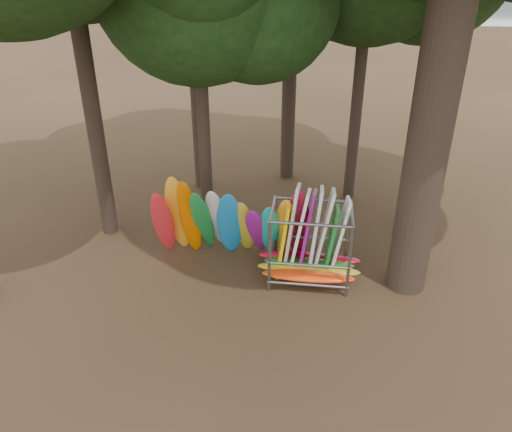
# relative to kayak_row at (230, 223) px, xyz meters

# --- Properties ---
(ground) EXTENTS (120.00, 120.00, 0.00)m
(ground) POSITION_rel_kayak_row_xyz_m (0.80, -1.15, -1.28)
(ground) COLOR #47331E
(ground) RESTS_ON ground
(lake) EXTENTS (160.00, 160.00, 0.00)m
(lake) POSITION_rel_kayak_row_xyz_m (0.80, 58.85, -1.28)
(lake) COLOR gray
(lake) RESTS_ON ground
(kayak_row) EXTENTS (4.80, 2.17, 3.00)m
(kayak_row) POSITION_rel_kayak_row_xyz_m (0.00, 0.00, 0.00)
(kayak_row) COLOR red
(kayak_row) RESTS_ON ground
(storage_rack) EXTENTS (3.08, 1.52, 2.85)m
(storage_rack) POSITION_rel_kayak_row_xyz_m (2.44, -0.71, -0.23)
(storage_rack) COLOR slate
(storage_rack) RESTS_ON ground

